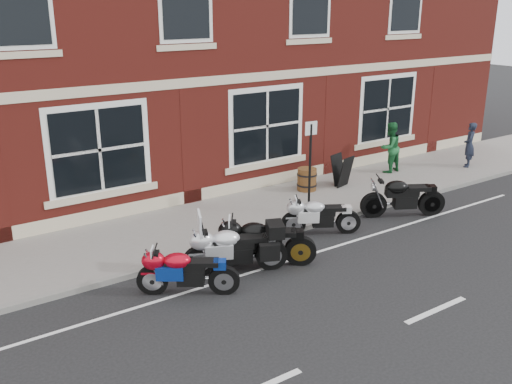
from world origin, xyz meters
TOP-DOWN VIEW (x-y plane):
  - ground at (0.00, 0.00)m, footprint 80.00×80.00m
  - sidewalk at (0.00, 3.00)m, footprint 30.00×3.00m
  - kerb at (0.00, 1.42)m, footprint 30.00×0.16m
  - moto_touring_silver at (-2.26, 0.43)m, footprint 2.07×0.99m
  - moto_sport_red at (-3.48, 0.16)m, footprint 1.70×1.22m
  - moto_sport_black at (-1.54, 0.39)m, footprint 1.91×1.38m
  - moto_sport_silver at (0.59, 1.02)m, footprint 1.74×1.08m
  - moto_naked_black at (3.15, 0.74)m, footprint 2.06×1.20m
  - pedestrian_left at (8.36, 2.48)m, footprint 0.65×0.61m
  - pedestrian_right at (5.70, 3.55)m, footprint 0.84×0.68m
  - a_board_sign at (3.42, 3.30)m, footprint 0.65×0.51m
  - barrel_planter at (2.30, 3.57)m, footprint 0.59×0.59m
  - parking_sign at (1.12, 2.06)m, footprint 0.34×0.06m

SIDE VIEW (x-z plane):
  - ground at x=0.00m, z-range 0.00..0.00m
  - sidewalk at x=0.00m, z-range 0.00..0.12m
  - kerb at x=0.00m, z-range 0.00..0.12m
  - barrel_planter at x=2.30m, z-range 0.12..0.78m
  - moto_sport_silver at x=0.59m, z-range 0.06..0.94m
  - moto_sport_red at x=-3.48m, z-range 0.07..0.96m
  - moto_sport_black at x=-1.54m, z-range 0.07..1.08m
  - moto_naked_black at x=3.15m, z-range 0.08..1.09m
  - moto_touring_silver at x=-2.26m, z-range -0.13..1.31m
  - a_board_sign at x=3.42m, z-range 0.12..1.07m
  - pedestrian_left at x=8.36m, z-range 0.12..1.62m
  - pedestrian_right at x=5.70m, z-range 0.12..1.76m
  - parking_sign at x=1.12m, z-range 0.31..2.74m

